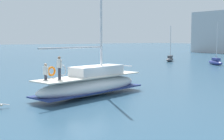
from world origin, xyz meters
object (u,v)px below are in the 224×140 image
at_px(main_sailboat, 91,83).
at_px(moored_sloop_near, 170,59).
at_px(moored_cutter_left, 215,62).
at_px(seagull, 1,105).

height_order(main_sailboat, moored_sloop_near, main_sailboat).
distance_m(main_sailboat, moored_cutter_left, 33.03).
bearing_deg(main_sailboat, seagull, -84.77).
bearing_deg(moored_sloop_near, main_sailboat, -55.19).
relative_size(main_sailboat, seagull, 12.38).
bearing_deg(moored_sloop_near, moored_cutter_left, 1.19).
height_order(moored_sloop_near, seagull, moored_sloop_near).
distance_m(moored_cutter_left, seagull, 39.67).
distance_m(main_sailboat, moored_sloop_near, 37.43).
xyz_separation_m(main_sailboat, moored_cutter_left, (-11.57, 30.94, -0.40)).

